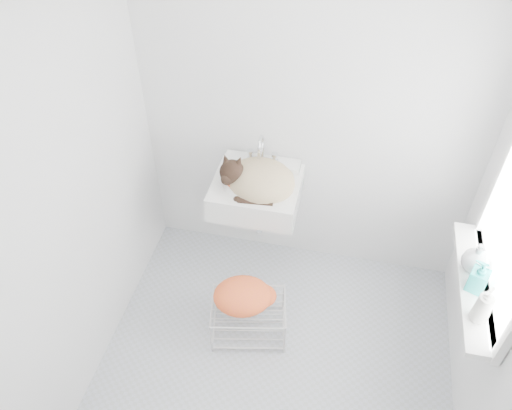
% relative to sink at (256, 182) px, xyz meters
% --- Properties ---
extents(floor, '(2.20, 2.00, 0.02)m').
position_rel_sink_xyz_m(floor, '(0.29, -0.74, -0.85)').
color(floor, '#A2A7AA').
rests_on(floor, ground).
extents(back_wall, '(2.20, 0.02, 2.50)m').
position_rel_sink_xyz_m(back_wall, '(0.29, 0.26, 0.40)').
color(back_wall, white).
rests_on(back_wall, ground).
extents(left_wall, '(0.02, 2.00, 2.50)m').
position_rel_sink_xyz_m(left_wall, '(-0.81, -0.74, 0.40)').
color(left_wall, white).
rests_on(left_wall, ground).
extents(windowsill, '(0.16, 0.88, 0.04)m').
position_rel_sink_xyz_m(windowsill, '(1.30, -0.54, -0.02)').
color(windowsill, white).
rests_on(windowsill, right_wall).
extents(sink, '(0.56, 0.49, 0.22)m').
position_rel_sink_xyz_m(sink, '(0.00, 0.00, 0.00)').
color(sink, white).
rests_on(sink, back_wall).
extents(faucet, '(0.20, 0.14, 0.20)m').
position_rel_sink_xyz_m(faucet, '(0.00, 0.18, 0.14)').
color(faucet, silver).
rests_on(faucet, sink).
extents(cat, '(0.50, 0.43, 0.29)m').
position_rel_sink_xyz_m(cat, '(0.01, -0.02, 0.04)').
color(cat, tan).
rests_on(cat, sink).
extents(wire_rack, '(0.52, 0.41, 0.28)m').
position_rel_sink_xyz_m(wire_rack, '(0.07, -0.54, -0.70)').
color(wire_rack, silver).
rests_on(wire_rack, floor).
extents(towel, '(0.43, 0.34, 0.15)m').
position_rel_sink_xyz_m(towel, '(0.03, -0.54, -0.54)').
color(towel, orange).
rests_on(towel, wire_rack).
extents(bottle_a, '(0.11, 0.11, 0.20)m').
position_rel_sink_xyz_m(bottle_a, '(1.29, -0.77, 0.00)').
color(bottle_a, white).
rests_on(bottle_a, windowsill).
extents(bottle_b, '(0.12, 0.12, 0.20)m').
position_rel_sink_xyz_m(bottle_b, '(1.29, -0.58, 0.00)').
color(bottle_b, teal).
rests_on(bottle_b, windowsill).
extents(bottle_c, '(0.19, 0.19, 0.18)m').
position_rel_sink_xyz_m(bottle_c, '(1.29, -0.45, 0.00)').
color(bottle_c, silver).
rests_on(bottle_c, windowsill).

